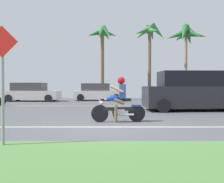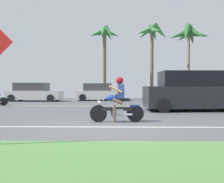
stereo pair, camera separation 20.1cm
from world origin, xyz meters
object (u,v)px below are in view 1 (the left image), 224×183
motorcyclist (119,103)px  parked_car_1 (97,92)px  parked_car_0 (31,93)px  parked_car_2 (175,92)px  street_sign (2,74)px  palm_tree_1 (102,39)px  palm_tree_0 (149,37)px  palm_tree_2 (186,37)px  suv_nearby (193,92)px

motorcyclist → parked_car_1: 12.77m
parked_car_0 → parked_car_2: (11.31, -0.58, 0.05)m
parked_car_1 → street_sign: street_sign is taller
motorcyclist → palm_tree_1: palm_tree_1 is taller
parked_car_1 → palm_tree_0: size_ratio=0.60×
parked_car_2 → palm_tree_2: 5.94m
parked_car_0 → palm_tree_2: palm_tree_2 is taller
palm_tree_1 → palm_tree_2: 7.49m
parked_car_0 → palm_tree_1: bearing=19.1°
parked_car_0 → palm_tree_2: size_ratio=0.66×
parked_car_0 → street_sign: size_ratio=1.83×
palm_tree_0 → street_sign: (-5.53, -17.85, -4.17)m
parked_car_0 → street_sign: (4.26, -15.18, 0.78)m
parked_car_0 → parked_car_2: size_ratio=1.11×
palm_tree_2 → street_sign: size_ratio=2.76×
motorcyclist → palm_tree_2: 16.18m
street_sign → suv_nearby: bearing=50.7°
parked_car_1 → palm_tree_0: palm_tree_0 is taller
suv_nearby → palm_tree_0: (-0.68, 10.26, 4.69)m
palm_tree_2 → motorcyclist: bearing=-114.5°
parked_car_1 → motorcyclist: bearing=-83.4°
suv_nearby → palm_tree_2: 11.33m
motorcyclist → street_sign: size_ratio=0.76×
parked_car_0 → street_sign: street_sign is taller
parked_car_1 → parked_car_2: parked_car_2 is taller
suv_nearby → parked_car_2: 7.06m
palm_tree_1 → motorcyclist: bearing=-85.4°
palm_tree_2 → parked_car_2: bearing=-120.0°
parked_car_0 → parked_car_1: 5.30m
parked_car_2 → palm_tree_0: 6.07m
palm_tree_2 → street_sign: bearing=-116.5°
palm_tree_2 → palm_tree_1: bearing=-176.2°
street_sign → parked_car_1: bearing=86.8°
suv_nearby → parked_car_0: size_ratio=1.15×
suv_nearby → street_sign: size_ratio=2.10×
motorcyclist → suv_nearby: suv_nearby is taller
palm_tree_0 → palm_tree_1: 4.30m
parked_car_1 → palm_tree_0: 6.95m
palm_tree_0 → palm_tree_2: 3.26m
palm_tree_1 → street_sign: palm_tree_1 is taller
palm_tree_0 → palm_tree_2: (3.25, -0.23, -0.08)m
motorcyclist → parked_car_2: bearing=67.1°
suv_nearby → parked_car_1: 10.17m
suv_nearby → parked_car_1: size_ratio=1.23×
suv_nearby → parked_car_2: suv_nearby is taller
palm_tree_0 → street_sign: palm_tree_0 is taller
parked_car_1 → street_sign: 16.32m
motorcyclist → palm_tree_2: bearing=65.5°
suv_nearby → street_sign: street_sign is taller
suv_nearby → parked_car_1: bearing=121.4°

